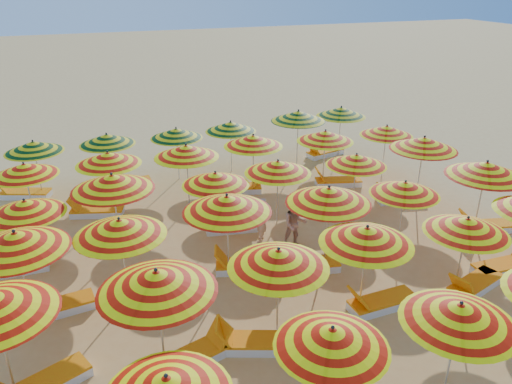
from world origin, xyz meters
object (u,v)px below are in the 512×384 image
umbrella_31 (107,139)px  umbrella_34 (298,116)px  lounger_16 (336,210)px  umbrella_19 (112,182)px  lounger_22 (24,193)px  lounger_18 (14,225)px  umbrella_22 (356,160)px  umbrella_27 (253,141)px  lounger_15 (235,226)px  umbrella_25 (108,158)px  umbrella_20 (215,179)px  lounger_10 (55,307)px  umbrella_16 (405,188)px  umbrella_13 (120,228)px  umbrella_21 (278,167)px  beachgoer_a (261,220)px  umbrella_7 (157,281)px  umbrella_33 (231,127)px  lounger_12 (306,265)px  lounger_13 (485,226)px  umbrella_23 (424,143)px  lounger_24 (324,153)px  lounger_5 (193,357)px  umbrella_26 (186,151)px  lounger_14 (13,267)px  umbrella_35 (341,112)px  umbrella_8 (278,259)px  lounger_8 (474,285)px  umbrella_18 (25,207)px  umbrella_2 (332,338)px  umbrella_28 (325,136)px  umbrella_10 (467,226)px  umbrella_32 (176,133)px  lounger_7 (381,302)px  lounger_20 (239,188)px  umbrella_14 (227,204)px  umbrella_30 (34,147)px  umbrella_29 (387,131)px  umbrella_17 (486,169)px  beachgoer_b (295,224)px  umbrella_9 (367,236)px  lounger_21 (337,182)px

umbrella_31 → umbrella_34: (7.54, -0.14, 0.20)m
umbrella_34 → lounger_16: 5.19m
umbrella_19 → lounger_22: (-2.84, 5.00, -2.00)m
umbrella_34 → lounger_18: umbrella_34 is taller
umbrella_22 → lounger_18: 11.10m
umbrella_27 → lounger_15: umbrella_27 is taller
lounger_16 → umbrella_25: bearing=-3.0°
umbrella_20 → umbrella_27: umbrella_27 is taller
lounger_10 → umbrella_22: bearing=-173.1°
umbrella_16 → umbrella_34: 7.28m
umbrella_13 → umbrella_27: 7.31m
umbrella_21 → beachgoer_a: (-0.90, -0.90, -1.24)m
umbrella_21 → lounger_16: umbrella_21 is taller
umbrella_7 → umbrella_25: umbrella_7 is taller
umbrella_33 → lounger_12: 7.93m
lounger_13 → beachgoer_a: beachgoer_a is taller
umbrella_23 → lounger_24: bearing=99.6°
umbrella_23 → lounger_5: umbrella_23 is taller
umbrella_26 → umbrella_23: bearing=-16.5°
umbrella_22 → umbrella_31: 8.93m
umbrella_25 → lounger_24: bearing=16.3°
umbrella_20 → lounger_14: 6.00m
umbrella_35 → lounger_15: bearing=-141.9°
umbrella_8 → lounger_8: bearing=-0.9°
umbrella_34 → lounger_16: (-0.71, -4.77, -1.93)m
umbrella_20 → beachgoer_a: (1.13, -0.80, -1.17)m
umbrella_13 → umbrella_18: 3.13m
umbrella_2 → umbrella_28: 10.92m
umbrella_10 → lounger_13: (3.13, 2.34, -1.74)m
umbrella_35 → lounger_16: size_ratio=1.41×
umbrella_32 → lounger_7: 10.34m
umbrella_31 → lounger_15: (3.28, -4.84, -1.73)m
lounger_20 → lounger_15: bearing=-96.3°
umbrella_2 → umbrella_18: size_ratio=0.99×
umbrella_14 → lounger_20: (1.99, 5.15, -1.97)m
umbrella_30 → lounger_14: size_ratio=1.26×
umbrella_19 → umbrella_29: size_ratio=1.14×
umbrella_17 → umbrella_20: bearing=160.3°
umbrella_16 → umbrella_26: bearing=137.7°
lounger_12 → lounger_22: (-7.47, 7.84, 0.00)m
umbrella_22 → lounger_10: (-9.43, -2.40, -1.70)m
umbrella_26 → lounger_13: umbrella_26 is taller
umbrella_10 → umbrella_28: 7.34m
umbrella_28 → umbrella_35: 3.52m
lounger_15 → beachgoer_b: beachgoer_b is taller
umbrella_8 → umbrella_20: umbrella_8 is taller
umbrella_7 → umbrella_9: size_ratio=1.10×
umbrella_2 → umbrella_31: (-2.62, 12.32, 0.03)m
umbrella_14 → umbrella_16: bearing=-1.9°
lounger_18 → lounger_21: bearing=174.9°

